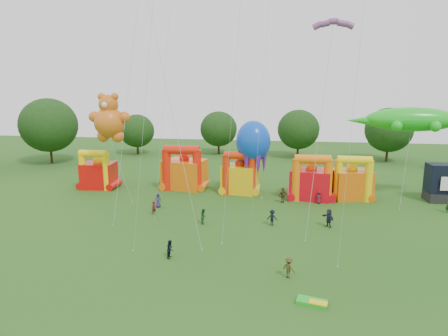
# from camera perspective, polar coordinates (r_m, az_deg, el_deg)

# --- Properties ---
(ground) EXTENTS (160.00, 160.00, 0.00)m
(ground) POSITION_cam_1_polar(r_m,az_deg,el_deg) (28.83, -2.27, -18.38)
(ground) COLOR #205116
(ground) RESTS_ON ground
(tree_ring) EXTENTS (124.44, 126.55, 12.07)m
(tree_ring) POSITION_cam_1_polar(r_m,az_deg,el_deg) (27.04, -4.64, -5.95)
(tree_ring) COLOR #352314
(tree_ring) RESTS_ON ground
(bouncy_castle_0) EXTENTS (4.71, 3.89, 5.66)m
(bouncy_castle_0) POSITION_cam_1_polar(r_m,az_deg,el_deg) (59.27, -17.54, -0.70)
(bouncy_castle_0) COLOR red
(bouncy_castle_0) RESTS_ON ground
(bouncy_castle_1) EXTENTS (6.34, 5.52, 6.35)m
(bouncy_castle_1) POSITION_cam_1_polar(r_m,az_deg,el_deg) (56.63, -5.72, -0.52)
(bouncy_castle_1) COLOR orange
(bouncy_castle_1) RESTS_ON ground
(bouncy_castle_2) EXTENTS (5.03, 4.31, 5.87)m
(bouncy_castle_2) POSITION_cam_1_polar(r_m,az_deg,el_deg) (54.06, 2.27, -1.24)
(bouncy_castle_2) COLOR #E9B70C
(bouncy_castle_2) RESTS_ON ground
(bouncy_castle_3) EXTENTS (5.63, 4.83, 5.97)m
(bouncy_castle_3) POSITION_cam_1_polar(r_m,az_deg,el_deg) (52.41, 12.32, -1.90)
(bouncy_castle_3) COLOR red
(bouncy_castle_3) RESTS_ON ground
(bouncy_castle_4) EXTENTS (5.44, 4.74, 5.82)m
(bouncy_castle_4) POSITION_cam_1_polar(r_m,az_deg,el_deg) (53.80, 17.75, -1.90)
(bouncy_castle_4) COLOR #D35C0B
(bouncy_castle_4) RESTS_ON ground
(teddy_bear_kite) EXTENTS (6.85, 5.62, 13.55)m
(teddy_bear_kite) POSITION_cam_1_polar(r_m,az_deg,el_deg) (53.17, -15.16, 2.75)
(teddy_bear_kite) COLOR orange
(teddy_bear_kite) RESTS_ON ground
(gecko_kite) EXTENTS (14.76, 8.19, 11.84)m
(gecko_kite) POSITION_cam_1_polar(r_m,az_deg,el_deg) (54.54, 24.92, 3.55)
(gecko_kite) COLOR green
(gecko_kite) RESTS_ON ground
(octopus_kite) EXTENTS (4.56, 4.80, 9.96)m
(octopus_kite) POSITION_cam_1_polar(r_m,az_deg,el_deg) (52.96, 4.25, 2.80)
(octopus_kite) COLOR blue
(octopus_kite) RESTS_ON ground
(parafoil_kites) EXTENTS (25.90, 15.40, 27.03)m
(parafoil_kites) POSITION_cam_1_polar(r_m,az_deg,el_deg) (39.46, -2.24, 8.60)
(parafoil_kites) COLOR red
(parafoil_kites) RESTS_ON ground
(diamond_kites) EXTENTS (20.84, 21.14, 37.59)m
(diamond_kites) POSITION_cam_1_polar(r_m,az_deg,el_deg) (40.15, 0.75, 15.49)
(diamond_kites) COLOR red
(diamond_kites) RESTS_ON ground
(folded_kite_bundle) EXTENTS (2.18, 1.46, 0.31)m
(folded_kite_bundle) POSITION_cam_1_polar(r_m,az_deg,el_deg) (28.98, 12.54, -18.19)
(folded_kite_bundle) COLOR green
(folded_kite_bundle) RESTS_ON ground
(spectator_0) EXTENTS (1.00, 0.83, 1.75)m
(spectator_0) POSITION_cam_1_polar(r_m,az_deg,el_deg) (48.58, -9.42, -4.59)
(spectator_0) COLOR #2D2945
(spectator_0) RESTS_ON ground
(spectator_1) EXTENTS (0.66, 0.66, 1.54)m
(spectator_1) POSITION_cam_1_polar(r_m,az_deg,el_deg) (46.18, -9.97, -5.62)
(spectator_1) COLOR #4F161E
(spectator_1) RESTS_ON ground
(spectator_2) EXTENTS (0.65, 0.82, 1.65)m
(spectator_2) POSITION_cam_1_polar(r_m,az_deg,el_deg) (42.59, -2.90, -6.89)
(spectator_2) COLOR #1C4828
(spectator_2) RESTS_ON ground
(spectator_3) EXTENTS (1.14, 0.71, 1.69)m
(spectator_3) POSITION_cam_1_polar(r_m,az_deg,el_deg) (42.31, 6.89, -7.06)
(spectator_3) COLOR black
(spectator_3) RESTS_ON ground
(spectator_4) EXTENTS (1.21, 1.00, 1.93)m
(spectator_4) POSITION_cam_1_polar(r_m,az_deg,el_deg) (50.30, 8.40, -3.87)
(spectator_4) COLOR #45361B
(spectator_4) RESTS_ON ground
(spectator_5) EXTENTS (1.43, 1.82, 1.93)m
(spectator_5) POSITION_cam_1_polar(r_m,az_deg,el_deg) (42.89, 14.73, -6.94)
(spectator_5) COLOR #232238
(spectator_5) RESTS_ON ground
(spectator_6) EXTENTS (0.83, 0.61, 1.57)m
(spectator_6) POSITION_cam_1_polar(r_m,az_deg,el_deg) (50.84, 13.37, -4.12)
(spectator_6) COLOR #521723
(spectator_6) RESTS_ON ground
(spectator_7) EXTENTS (0.75, 0.77, 1.79)m
(spectator_7) POSITION_cam_1_polar(r_m,az_deg,el_deg) (52.79, 29.38, -4.64)
(spectator_7) COLOR #15361F
(spectator_7) RESTS_ON ground
(spectator_8) EXTENTS (0.67, 0.82, 1.59)m
(spectator_8) POSITION_cam_1_polar(r_m,az_deg,el_deg) (34.88, -7.67, -11.40)
(spectator_8) COLOR black
(spectator_8) RESTS_ON ground
(spectator_9) EXTENTS (1.20, 1.12, 1.63)m
(spectator_9) POSITION_cam_1_polar(r_m,az_deg,el_deg) (31.72, 9.24, -13.89)
(spectator_9) COLOR #393516
(spectator_9) RESTS_ON ground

